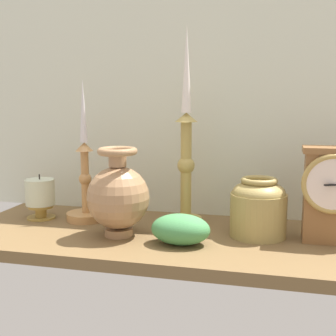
{
  "coord_description": "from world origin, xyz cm",
  "views": [
    {
      "loc": [
        17.11,
        -88.89,
        28.2
      ],
      "look_at": [
        -4.99,
        0.0,
        14.0
      ],
      "focal_mm": 48.04,
      "sensor_mm": 36.0,
      "label": 1
    }
  ],
  "objects_px": {
    "brass_vase_jar": "(258,206)",
    "pillar_candle_front": "(40,196)",
    "candlestick_tall_left": "(85,184)",
    "mantel_clock": "(331,193)",
    "brass_vase_bulbous": "(118,196)",
    "candlestick_tall_center": "(186,153)"
  },
  "relations": [
    {
      "from": "brass_vase_bulbous",
      "to": "pillar_candle_front",
      "type": "height_order",
      "value": "brass_vase_bulbous"
    },
    {
      "from": "candlestick_tall_center",
      "to": "brass_vase_jar",
      "type": "distance_m",
      "value": 0.2
    },
    {
      "from": "brass_vase_bulbous",
      "to": "brass_vase_jar",
      "type": "xyz_separation_m",
      "value": [
        0.28,
        0.07,
        -0.02
      ]
    },
    {
      "from": "brass_vase_bulbous",
      "to": "candlestick_tall_center",
      "type": "bearing_deg",
      "value": 43.4
    },
    {
      "from": "mantel_clock",
      "to": "pillar_candle_front",
      "type": "height_order",
      "value": "mantel_clock"
    },
    {
      "from": "brass_vase_bulbous",
      "to": "brass_vase_jar",
      "type": "relative_size",
      "value": 1.5
    },
    {
      "from": "candlestick_tall_left",
      "to": "pillar_candle_front",
      "type": "xyz_separation_m",
      "value": [
        -0.11,
        -0.01,
        -0.03
      ]
    },
    {
      "from": "brass_vase_jar",
      "to": "pillar_candle_front",
      "type": "height_order",
      "value": "brass_vase_jar"
    },
    {
      "from": "candlestick_tall_left",
      "to": "pillar_candle_front",
      "type": "distance_m",
      "value": 0.12
    },
    {
      "from": "candlestick_tall_center",
      "to": "brass_vase_jar",
      "type": "height_order",
      "value": "candlestick_tall_center"
    },
    {
      "from": "candlestick_tall_left",
      "to": "brass_vase_jar",
      "type": "height_order",
      "value": "candlestick_tall_left"
    },
    {
      "from": "candlestick_tall_left",
      "to": "candlestick_tall_center",
      "type": "distance_m",
      "value": 0.25
    },
    {
      "from": "mantel_clock",
      "to": "candlestick_tall_center",
      "type": "xyz_separation_m",
      "value": [
        -0.3,
        0.05,
        0.06
      ]
    },
    {
      "from": "candlestick_tall_left",
      "to": "brass_vase_jar",
      "type": "distance_m",
      "value": 0.4
    },
    {
      "from": "candlestick_tall_center",
      "to": "pillar_candle_front",
      "type": "height_order",
      "value": "candlestick_tall_center"
    },
    {
      "from": "brass_vase_jar",
      "to": "pillar_candle_front",
      "type": "xyz_separation_m",
      "value": [
        -0.51,
        0.02,
        -0.01
      ]
    },
    {
      "from": "mantel_clock",
      "to": "brass_vase_jar",
      "type": "bearing_deg",
      "value": 176.67
    },
    {
      "from": "brass_vase_jar",
      "to": "mantel_clock",
      "type": "bearing_deg",
      "value": -3.33
    },
    {
      "from": "brass_vase_jar",
      "to": "candlestick_tall_center",
      "type": "bearing_deg",
      "value": 164.52
    },
    {
      "from": "candlestick_tall_center",
      "to": "pillar_candle_front",
      "type": "relative_size",
      "value": 4.13
    },
    {
      "from": "candlestick_tall_left",
      "to": "pillar_candle_front",
      "type": "bearing_deg",
      "value": -173.88
    },
    {
      "from": "mantel_clock",
      "to": "pillar_candle_front",
      "type": "bearing_deg",
      "value": 177.78
    }
  ]
}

